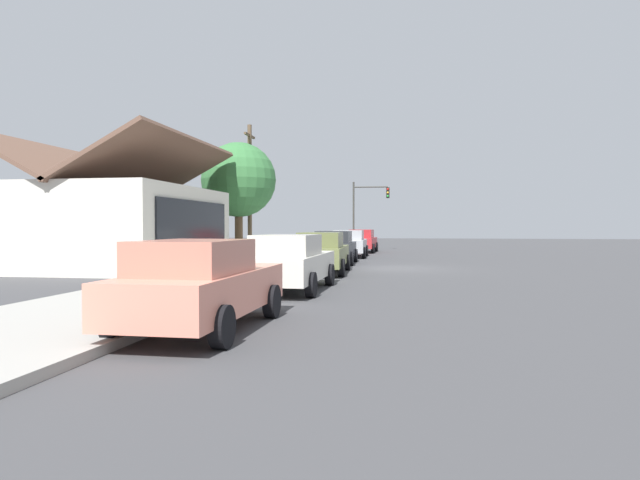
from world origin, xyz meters
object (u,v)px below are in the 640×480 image
(car_charcoal, at_px, (335,247))
(car_cherry, at_px, (362,241))
(car_ivory, at_px, (290,262))
(traffic_light_main, at_px, (367,204))
(car_coral, at_px, (201,284))
(utility_pole_wooden, at_px, (250,189))
(car_olive, at_px, (322,252))
(car_silver, at_px, (349,243))
(shade_tree, at_px, (239,180))
(fire_hydrant_red, at_px, (281,260))

(car_charcoal, distance_m, car_cherry, 11.96)
(car_ivory, xyz_separation_m, traffic_light_main, (27.02, -0.07, 2.68))
(car_coral, xyz_separation_m, utility_pole_wooden, (20.99, 5.36, 3.11))
(car_olive, relative_size, car_silver, 1.04)
(car_ivory, bearing_deg, car_cherry, 0.83)
(car_silver, xyz_separation_m, utility_pole_wooden, (-2.32, 5.37, 3.11))
(car_silver, height_order, traffic_light_main, traffic_light_main)
(car_olive, height_order, car_charcoal, same)
(car_coral, relative_size, shade_tree, 0.72)
(traffic_light_main, relative_size, fire_hydrant_red, 7.32)
(car_coral, height_order, utility_pole_wooden, utility_pole_wooden)
(shade_tree, height_order, fire_hydrant_red, shade_tree)
(fire_hydrant_red, bearing_deg, traffic_light_main, -4.45)
(car_olive, relative_size, shade_tree, 0.77)
(car_olive, bearing_deg, car_charcoal, 0.12)
(car_ivory, relative_size, car_silver, 1.01)
(car_charcoal, bearing_deg, car_cherry, -3.09)
(utility_pole_wooden, bearing_deg, car_silver, -66.59)
(utility_pole_wooden, bearing_deg, car_olive, -148.49)
(utility_pole_wooden, height_order, fire_hydrant_red, utility_pole_wooden)
(car_ivory, xyz_separation_m, car_charcoal, (11.34, 0.29, -0.00))
(car_ivory, relative_size, car_charcoal, 1.05)
(car_silver, bearing_deg, car_olive, 179.10)
(shade_tree, relative_size, utility_pole_wooden, 0.86)
(car_silver, distance_m, fire_hydrant_red, 11.62)
(car_coral, xyz_separation_m, car_ivory, (6.09, -0.23, 0.00))
(car_ivory, relative_size, shade_tree, 0.76)
(car_charcoal, height_order, utility_pole_wooden, utility_pole_wooden)
(car_ivory, relative_size, car_cherry, 1.04)
(car_silver, xyz_separation_m, traffic_light_main, (9.80, -0.29, 2.67))
(car_ivory, distance_m, car_charcoal, 11.34)
(traffic_light_main, height_order, utility_pole_wooden, utility_pole_wooden)
(shade_tree, bearing_deg, car_coral, -164.09)
(car_coral, xyz_separation_m, car_charcoal, (17.43, 0.05, 0.00))
(shade_tree, bearing_deg, car_ivory, -157.04)
(car_coral, relative_size, car_silver, 0.96)
(car_olive, bearing_deg, utility_pole_wooden, 28.92)
(car_olive, height_order, car_cherry, same)
(car_coral, height_order, car_cherry, same)
(car_silver, relative_size, shade_tree, 0.75)
(car_cherry, bearing_deg, shade_tree, 147.52)
(car_silver, relative_size, utility_pole_wooden, 0.64)
(car_silver, bearing_deg, car_cherry, -4.04)
(car_coral, relative_size, car_olive, 0.93)
(shade_tree, bearing_deg, fire_hydrant_red, -152.52)
(car_silver, distance_m, shade_tree, 7.43)
(car_charcoal, bearing_deg, car_silver, -2.30)
(car_charcoal, relative_size, car_silver, 0.97)
(utility_pole_wooden, distance_m, fire_hydrant_red, 10.61)
(car_cherry, distance_m, utility_pole_wooden, 10.55)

